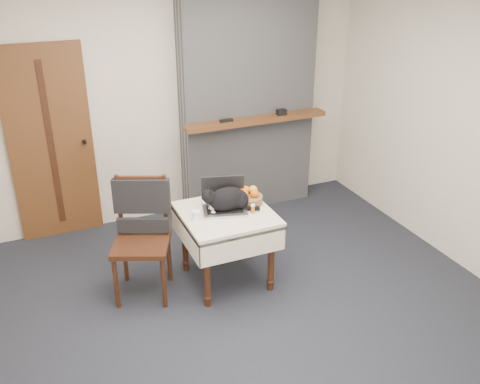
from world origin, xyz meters
The scene contains 12 objects.
ground centered at (0.00, 0.00, 0.00)m, with size 4.50×4.50×0.00m, color black.
room_shell centered at (0.00, 0.46, 1.76)m, with size 4.52×4.01×2.61m.
door centered at (-1.20, 1.97, 1.00)m, with size 0.82×0.10×2.00m.
chimney centered at (0.90, 1.85, 1.30)m, with size 1.62×0.48×2.60m.
side_table centered at (0.08, 0.45, 0.59)m, with size 0.78×0.78×0.70m.
laptop centered at (0.09, 0.53, 0.77)m, with size 0.45×0.42×0.28m.
cat centered at (0.11, 0.48, 0.81)m, with size 0.51×0.24×0.25m.
cream_jar centered at (-0.21, 0.43, 0.74)m, with size 0.07×0.07×0.08m, color white.
pill_bottle centered at (0.29, 0.35, 0.74)m, with size 0.04×0.04×0.08m.
fruit_basket centered at (0.33, 0.55, 0.76)m, with size 0.26×0.26×0.15m.
desk_clutter centered at (0.28, 0.52, 0.70)m, with size 0.14×0.02×0.01m, color black.
chair centered at (-0.63, 0.65, 0.67)m, with size 0.62×0.61×1.06m.
Camera 1 is at (-1.45, -3.41, 2.84)m, focal length 40.00 mm.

